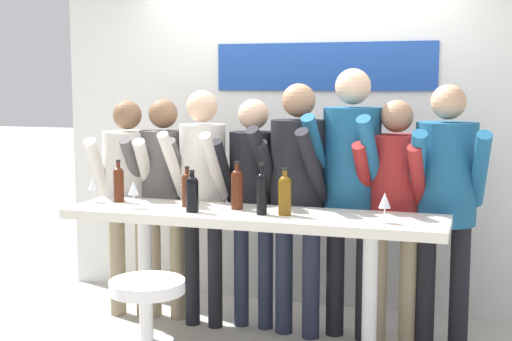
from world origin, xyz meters
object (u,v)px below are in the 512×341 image
(wine_glass_0, at_px, (93,184))
(wine_glass_1, at_px, (385,201))
(person_center, at_px, (253,187))
(person_rightmost, at_px, (446,188))
(person_far_left, at_px, (128,185))
(wine_glass_2, at_px, (133,189))
(person_left, at_px, (164,184))
(wine_bottle_0, at_px, (119,183))
(person_center_left, at_px, (202,181))
(wine_bottle_4, at_px, (192,192))
(wine_bottle_3, at_px, (262,192))
(person_far_right, at_px, (395,195))
(tasting_table, at_px, (252,235))
(wine_bottle_2, at_px, (237,187))
(bar_stool, at_px, (148,316))
(person_right, at_px, (351,173))
(wine_bottle_1, at_px, (285,193))
(person_center_right, at_px, (297,182))
(wine_bottle_5, at_px, (187,188))

(wine_glass_0, height_order, wine_glass_1, same)
(person_center, distance_m, person_rightmost, 1.30)
(person_far_left, relative_size, wine_glass_2, 9.07)
(person_left, bearing_deg, wine_bottle_0, -109.23)
(person_center_left, distance_m, wine_bottle_0, 0.58)
(person_rightmost, xyz_separation_m, wine_bottle_4, (-1.49, -0.64, -0.00))
(person_center_left, bearing_deg, wine_bottle_4, -72.64)
(wine_bottle_3, relative_size, wine_glass_1, 1.79)
(person_far_right, xyz_separation_m, wine_glass_0, (-1.94, -0.49, 0.06))
(tasting_table, relative_size, wine_glass_2, 13.52)
(wine_bottle_2, bearing_deg, bar_stool, -112.54)
(person_center_left, xyz_separation_m, wine_glass_1, (1.34, -0.54, 0.01))
(wine_bottle_3, bearing_deg, bar_stool, -131.16)
(wine_bottle_4, bearing_deg, wine_glass_1, 0.52)
(person_far_right, height_order, wine_bottle_3, person_far_right)
(tasting_table, height_order, person_far_left, person_far_left)
(bar_stool, xyz_separation_m, person_far_left, (-0.70, 1.13, 0.56))
(wine_glass_2, bearing_deg, bar_stool, -56.69)
(wine_glass_0, distance_m, wine_glass_2, 0.39)
(wine_bottle_3, bearing_deg, wine_glass_0, 175.45)
(person_left, xyz_separation_m, person_center, (0.68, 0.00, 0.01))
(wine_glass_0, bearing_deg, person_far_right, 14.24)
(bar_stool, bearing_deg, wine_glass_0, 137.23)
(person_center, relative_size, wine_bottle_3, 5.11)
(tasting_table, height_order, person_far_right, person_far_right)
(person_right, relative_size, wine_bottle_1, 6.34)
(person_far_left, xyz_separation_m, wine_glass_0, (-0.01, -0.47, 0.07))
(tasting_table, bearing_deg, wine_glass_1, -6.92)
(person_left, xyz_separation_m, person_center_right, (1.02, -0.07, 0.07))
(wine_bottle_1, relative_size, wine_glass_2, 1.63)
(person_rightmost, distance_m, wine_glass_2, 2.00)
(person_center, xyz_separation_m, wine_glass_0, (-0.96, -0.50, 0.05))
(wine_bottle_2, xyz_separation_m, wine_glass_1, (0.95, -0.17, -0.02))
(wine_bottle_0, relative_size, wine_bottle_2, 0.93)
(person_center, bearing_deg, tasting_table, -71.30)
(person_left, relative_size, person_rightmost, 0.94)
(person_far_right, bearing_deg, person_far_left, -173.81)
(wine_bottle_4, bearing_deg, tasting_table, 17.56)
(wine_bottle_3, distance_m, wine_bottle_5, 0.56)
(tasting_table, bearing_deg, person_left, 148.10)
(wine_bottle_3, relative_size, wine_glass_2, 1.79)
(tasting_table, bearing_deg, wine_bottle_4, -162.44)
(person_center_left, height_order, person_center_right, person_center_right)
(tasting_table, distance_m, person_center, 0.59)
(wine_bottle_0, distance_m, wine_bottle_5, 0.52)
(bar_stool, height_order, person_center, person_center)
(person_center_right, xyz_separation_m, person_right, (0.35, 0.07, 0.06))
(person_center_right, height_order, wine_glass_2, person_center_right)
(wine_bottle_5, xyz_separation_m, wine_glass_1, (1.29, -0.15, 0.00))
(wine_bottle_2, xyz_separation_m, wine_bottle_5, (-0.34, -0.01, -0.02))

